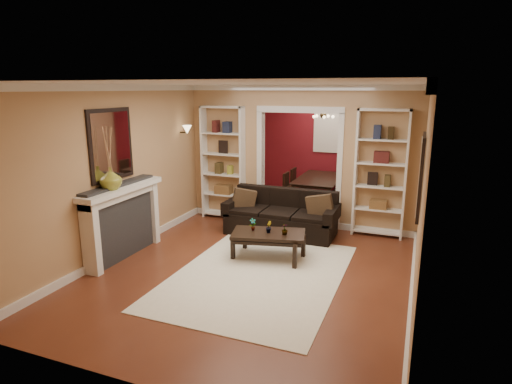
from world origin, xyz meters
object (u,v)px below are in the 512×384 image
at_px(sofa, 281,213).
at_px(bookshelf_left, 224,163).
at_px(coffee_table, 268,245).
at_px(bookshelf_right, 380,174).
at_px(dining_table, 320,191).
at_px(fireplace, 124,222).

xyz_separation_m(sofa, bookshelf_left, (-1.43, 0.58, 0.75)).
bearing_deg(coffee_table, bookshelf_right, 36.63).
bearing_deg(dining_table, bookshelf_left, 138.38).
height_order(fireplace, dining_table, fireplace).
bearing_deg(fireplace, coffee_table, 19.50).
bearing_deg(dining_table, fireplace, 153.59).
bearing_deg(fireplace, bookshelf_right, 34.80).
bearing_deg(bookshelf_right, coffee_table, -130.08).
bearing_deg(bookshelf_right, bookshelf_left, 180.00).
distance_m(bookshelf_left, fireplace, 2.65).
distance_m(sofa, bookshelf_left, 1.72).
xyz_separation_m(coffee_table, bookshelf_left, (-1.61, 1.77, 0.93)).
height_order(bookshelf_right, dining_table, bookshelf_right).
xyz_separation_m(fireplace, dining_table, (2.16, 4.36, -0.27)).
xyz_separation_m(coffee_table, dining_table, (0.01, 3.59, 0.09)).
height_order(bookshelf_right, fireplace, bookshelf_right).
bearing_deg(bookshelf_left, fireplace, -102.05).
relative_size(sofa, coffee_table, 1.82).
bearing_deg(coffee_table, fireplace, -173.78).
bearing_deg(sofa, fireplace, -135.33).
height_order(bookshelf_left, dining_table, bookshelf_left).
relative_size(coffee_table, bookshelf_left, 0.49).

